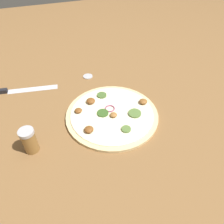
{
  "coord_description": "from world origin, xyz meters",
  "views": [
    {
      "loc": [
        0.6,
        -0.2,
        0.61
      ],
      "look_at": [
        0.0,
        0.0,
        0.02
      ],
      "focal_mm": 35.0,
      "sensor_mm": 36.0,
      "label": 1
    }
  ],
  "objects": [
    {
      "name": "loose_cap",
      "position": [
        -0.3,
        -0.02,
        0.0
      ],
      "size": [
        0.05,
        0.05,
        0.01
      ],
      "color": "#B2B2B7",
      "rests_on": "ground_plane"
    },
    {
      "name": "knife",
      "position": [
        -0.3,
        -0.41,
        0.01
      ],
      "size": [
        0.07,
        0.34,
        0.02
      ],
      "rotation": [
        0.0,
        0.0,
        1.43
      ],
      "color": "silver",
      "rests_on": "ground_plane"
    },
    {
      "name": "ground_plane",
      "position": [
        0.0,
        0.0,
        0.0
      ],
      "size": [
        3.0,
        3.0,
        0.0
      ],
      "primitive_type": "plane",
      "color": "brown"
    },
    {
      "name": "pizza",
      "position": [
        -0.0,
        -0.0,
        0.01
      ],
      "size": [
        0.37,
        0.37,
        0.03
      ],
      "color": "beige",
      "rests_on": "ground_plane"
    },
    {
      "name": "spice_jar",
      "position": [
        0.07,
        -0.31,
        0.05
      ],
      "size": [
        0.05,
        0.05,
        0.1
      ],
      "color": "olive",
      "rests_on": "ground_plane"
    }
  ]
}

